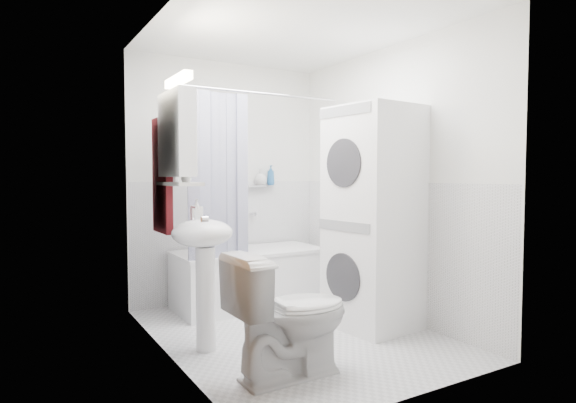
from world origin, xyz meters
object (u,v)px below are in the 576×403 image
sink (203,254)px  washer_dryer (375,217)px  toilet (290,315)px  bathtub (249,275)px

sink → washer_dryer: size_ratio=0.57×
sink → toilet: size_ratio=1.32×
bathtub → toilet: toilet is taller
sink → bathtub: bearing=48.6°
bathtub → washer_dryer: size_ratio=0.78×
washer_dryer → toilet: bearing=-161.0°
washer_dryer → toilet: size_ratio=2.31×
washer_dryer → bathtub: bearing=113.7°
bathtub → sink: size_ratio=1.37×
bathtub → toilet: bearing=-107.5°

